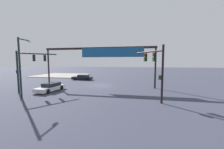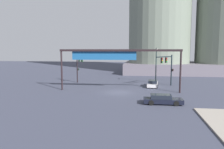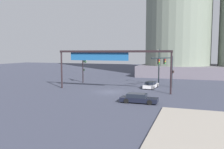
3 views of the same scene
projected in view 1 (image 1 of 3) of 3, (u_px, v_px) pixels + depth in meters
The scene contains 8 objects.
ground_plane at pixel (100, 85), 25.31m from camera, with size 173.42×173.42×0.00m, color #393D4D.
sidewalk_corner at pixel (62, 75), 43.35m from camera, with size 14.53×12.92×0.15m, color gray.
traffic_signal_near_corner at pixel (156, 65), 14.87m from camera, with size 2.76×3.82×6.04m.
traffic_signal_opposite_side at pixel (28, 64), 19.64m from camera, with size 3.59×4.50×5.79m.
streetlamp_curved_arm at pixel (21, 63), 16.14m from camera, with size 0.31×2.03×7.07m.
overhead_sign_gantry at pixel (102, 54), 23.58m from camera, with size 19.61×0.43×6.79m.
sedan_car_approaching at pixel (82, 77), 32.99m from camera, with size 4.80×1.85×1.21m.
sedan_car_waiting_far at pixel (51, 87), 20.29m from camera, with size 2.19×4.80×1.21m.
Camera 1 is at (-7.11, 24.09, 4.31)m, focal length 22.17 mm.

